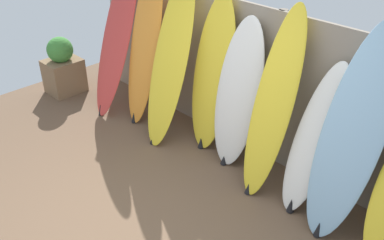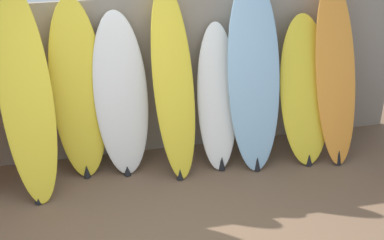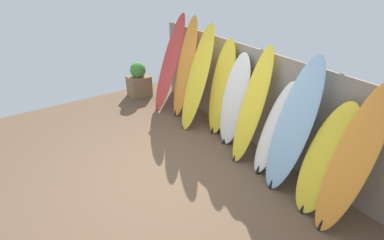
% 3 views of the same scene
% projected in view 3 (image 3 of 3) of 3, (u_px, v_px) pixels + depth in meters
% --- Properties ---
extents(ground, '(7.68, 7.68, 0.00)m').
position_uv_depth(ground, '(162.00, 178.00, 4.86)').
color(ground, brown).
extents(fence_back, '(6.08, 0.11, 1.80)m').
position_uv_depth(fence_back, '(257.00, 99.00, 5.42)').
color(fence_back, gray).
rests_on(fence_back, ground).
extents(surfboard_red_0, '(0.59, 0.94, 2.13)m').
position_uv_depth(surfboard_red_0, '(170.00, 64.00, 6.73)').
color(surfboard_red_0, '#D13D38').
rests_on(surfboard_red_0, ground).
extents(surfboard_orange_1, '(0.54, 0.65, 2.14)m').
position_uv_depth(surfboard_orange_1, '(185.00, 69.00, 6.40)').
color(surfboard_orange_1, orange).
rests_on(surfboard_orange_1, ground).
extents(surfboard_yellow_2, '(0.60, 0.84, 2.08)m').
position_uv_depth(surfboard_yellow_2, '(197.00, 79.00, 5.95)').
color(surfboard_yellow_2, yellow).
rests_on(surfboard_yellow_2, ground).
extents(surfboard_yellow_3, '(0.58, 0.46, 1.88)m').
position_uv_depth(surfboard_yellow_3, '(221.00, 89.00, 5.75)').
color(surfboard_yellow_3, yellow).
rests_on(surfboard_yellow_3, ground).
extents(surfboard_white_4, '(0.60, 0.50, 1.73)m').
position_uv_depth(surfboard_white_4, '(234.00, 101.00, 5.45)').
color(surfboard_white_4, white).
rests_on(surfboard_white_4, ground).
extents(surfboard_yellow_5, '(0.49, 0.74, 1.97)m').
position_uv_depth(surfboard_yellow_5, '(252.00, 107.00, 4.96)').
color(surfboard_yellow_5, yellow).
rests_on(surfboard_yellow_5, ground).
extents(surfboard_white_6, '(0.49, 0.65, 1.53)m').
position_uv_depth(surfboard_white_6, '(274.00, 130.00, 4.73)').
color(surfboard_white_6, white).
rests_on(surfboard_white_6, ground).
extents(surfboard_skyblue_7, '(0.59, 0.68, 2.03)m').
position_uv_depth(surfboard_skyblue_7, '(293.00, 127.00, 4.31)').
color(surfboard_skyblue_7, '#8CB7D6').
rests_on(surfboard_skyblue_7, ground).
extents(surfboard_yellow_8, '(0.60, 0.69, 1.58)m').
position_uv_depth(surfboard_yellow_8, '(326.00, 160.00, 3.97)').
color(surfboard_yellow_8, yellow).
rests_on(surfboard_yellow_8, ground).
extents(surfboard_orange_9, '(0.47, 0.76, 1.94)m').
position_uv_depth(surfboard_orange_9, '(351.00, 163.00, 3.64)').
color(surfboard_orange_9, orange).
rests_on(surfboard_orange_9, ground).
extents(planter_box, '(0.45, 0.52, 0.88)m').
position_uv_depth(planter_box, '(139.00, 81.00, 7.60)').
color(planter_box, '#846647').
rests_on(planter_box, ground).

